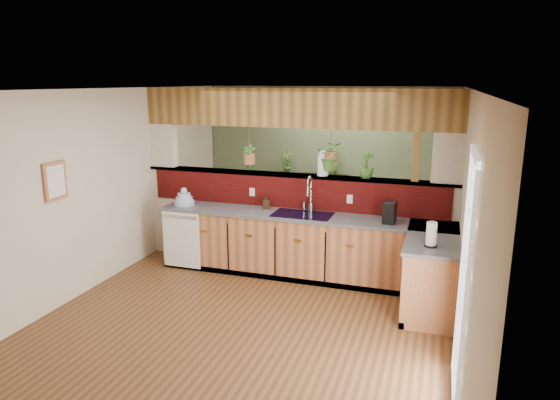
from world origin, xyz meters
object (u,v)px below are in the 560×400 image
(dish_stack, at_px, (184,200))
(soap_dispenser, at_px, (266,202))
(coffee_maker, at_px, (390,213))
(shelving_console, at_px, (305,202))
(faucet, at_px, (310,193))
(glass_jar, at_px, (323,163))
(paper_towel, at_px, (431,235))

(dish_stack, distance_m, soap_dispenser, 1.24)
(coffee_maker, height_order, shelving_console, coffee_maker)
(dish_stack, relative_size, soap_dispenser, 1.47)
(faucet, xyz_separation_m, glass_jar, (0.13, 0.22, 0.39))
(soap_dispenser, relative_size, glass_jar, 0.57)
(shelving_console, bearing_deg, coffee_maker, -74.81)
(faucet, height_order, soap_dispenser, faucet)
(coffee_maker, distance_m, paper_towel, 0.99)
(soap_dispenser, xyz_separation_m, shelving_console, (-0.00, 2.12, -0.50))
(dish_stack, height_order, shelving_console, dish_stack)
(dish_stack, distance_m, shelving_console, 2.65)
(dish_stack, xyz_separation_m, glass_jar, (2.00, 0.40, 0.59))
(coffee_maker, height_order, glass_jar, glass_jar)
(faucet, height_order, coffee_maker, faucet)
(dish_stack, bearing_deg, coffee_maker, -0.36)
(dish_stack, relative_size, paper_towel, 1.01)
(paper_towel, relative_size, shelving_console, 0.19)
(soap_dispenser, height_order, glass_jar, glass_jar)
(shelving_console, bearing_deg, paper_towel, -75.85)
(soap_dispenser, xyz_separation_m, paper_towel, (2.31, -1.02, 0.03))
(coffee_maker, bearing_deg, faucet, 175.92)
(faucet, distance_m, dish_stack, 1.89)
(shelving_console, bearing_deg, dish_stack, -140.21)
(shelving_console, bearing_deg, soap_dispenser, -112.17)
(dish_stack, xyz_separation_m, coffee_maker, (2.99, -0.02, 0.04))
(coffee_maker, distance_m, shelving_console, 2.96)
(soap_dispenser, relative_size, paper_towel, 0.69)
(glass_jar, height_order, shelving_console, glass_jar)
(dish_stack, height_order, glass_jar, glass_jar)
(dish_stack, xyz_separation_m, soap_dispenser, (1.22, 0.18, 0.02))
(soap_dispenser, height_order, paper_towel, paper_towel)
(soap_dispenser, relative_size, coffee_maker, 0.75)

